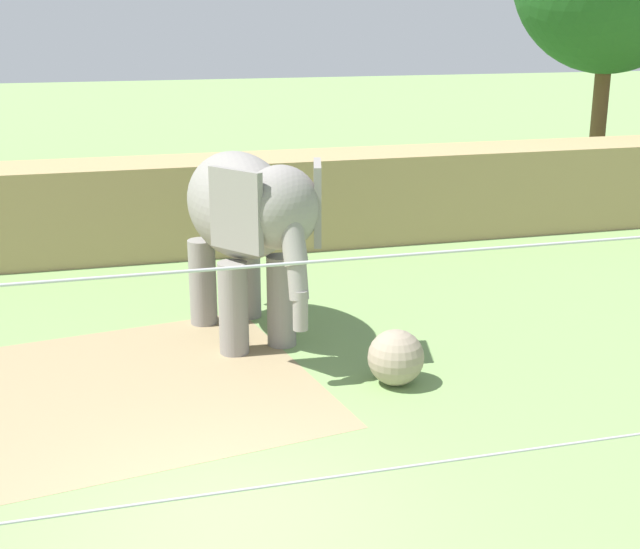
{
  "coord_description": "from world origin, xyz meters",
  "views": [
    {
      "loc": [
        -1.04,
        -7.62,
        4.93
      ],
      "look_at": [
        2.02,
        3.63,
        1.4
      ],
      "focal_mm": 48.74,
      "sensor_mm": 36.0,
      "label": 1
    }
  ],
  "objects": [
    {
      "name": "ground_plane",
      "position": [
        0.0,
        0.0,
        0.0
      ],
      "size": [
        120.0,
        120.0,
        0.0
      ],
      "primitive_type": "plane",
      "color": "#759956"
    },
    {
      "name": "dirt_patch",
      "position": [
        -0.9,
        3.53,
        0.0
      ],
      "size": [
        5.98,
        5.51,
        0.01
      ],
      "primitive_type": "cube",
      "rotation": [
        0.0,
        0.0,
        0.16
      ],
      "color": "#937F5B",
      "rests_on": "ground"
    },
    {
      "name": "embankment_wall",
      "position": [
        0.0,
        10.62,
        0.98
      ],
      "size": [
        36.0,
        1.8,
        1.95
      ],
      "primitive_type": "cube",
      "color": "tan",
      "rests_on": "ground"
    },
    {
      "name": "elephant",
      "position": [
        1.23,
        4.99,
        1.97
      ],
      "size": [
        1.98,
        3.97,
        2.97
      ],
      "color": "gray",
      "rests_on": "ground"
    },
    {
      "name": "enrichment_ball",
      "position": [
        2.87,
        2.78,
        0.39
      ],
      "size": [
        0.78,
        0.78,
        0.78
      ],
      "primitive_type": "sphere",
      "color": "gray",
      "rests_on": "ground"
    },
    {
      "name": "cable_fence",
      "position": [
        0.0,
        -2.91,
        1.85
      ],
      "size": [
        11.76,
        0.19,
        3.68
      ],
      "color": "brown",
      "rests_on": "ground"
    }
  ]
}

